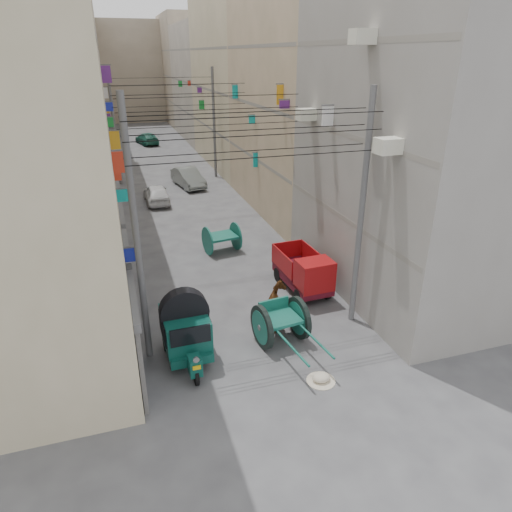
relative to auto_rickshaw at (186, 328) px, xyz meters
name	(u,v)px	position (x,y,z in m)	size (l,w,h in m)	color
ground	(336,478)	(2.47, -5.49, -1.09)	(140.00, 140.00, 0.00)	#424244
building_row_left	(49,87)	(-5.53, 28.64, 5.37)	(8.00, 62.00, 14.00)	beige
building_row_right	(247,83)	(10.46, 28.64, 5.37)	(8.00, 62.00, 14.00)	gray
end_cap_building	(131,71)	(2.47, 60.51, 5.41)	(22.00, 10.00, 13.00)	tan
shutters_left	(127,260)	(-1.45, 4.89, 0.41)	(0.18, 14.40, 2.88)	#4D4D52
signboards	(180,150)	(2.46, 16.17, 2.34)	(8.22, 40.52, 5.67)	#5C2078
ac_units	(347,100)	(6.12, 2.18, 6.35)	(0.70, 6.55, 3.35)	silver
utility_poles	(193,156)	(2.47, 11.51, 2.91)	(7.40, 22.20, 8.00)	#58585B
overhead_cables	(200,105)	(2.47, 8.91, 5.68)	(7.40, 22.52, 1.12)	black
auto_rickshaw	(186,328)	(0.00, 0.00, 0.00)	(1.54, 2.64, 1.84)	black
tonga_cart	(281,322)	(3.12, -0.04, -0.32)	(1.70, 3.38, 1.47)	black
mini_truck	(306,275)	(5.23, 2.80, -0.26)	(1.53, 3.14, 1.73)	black
second_cart	(222,238)	(3.04, 7.92, -0.35)	(1.76, 1.61, 1.38)	#14594A
feed_sack	(321,377)	(3.56, -2.31, -0.95)	(0.53, 0.43, 0.27)	beige
horse	(278,307)	(3.41, 1.01, -0.39)	(0.75, 1.65, 1.39)	brown
distant_car_white	(156,194)	(0.90, 16.94, -0.48)	(1.42, 3.53, 1.20)	silver
distant_car_grey	(188,178)	(3.52, 20.27, -0.43)	(1.40, 4.00, 1.32)	slate
distant_car_green	(147,139)	(2.23, 38.41, -0.50)	(1.65, 4.07, 1.18)	#226350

